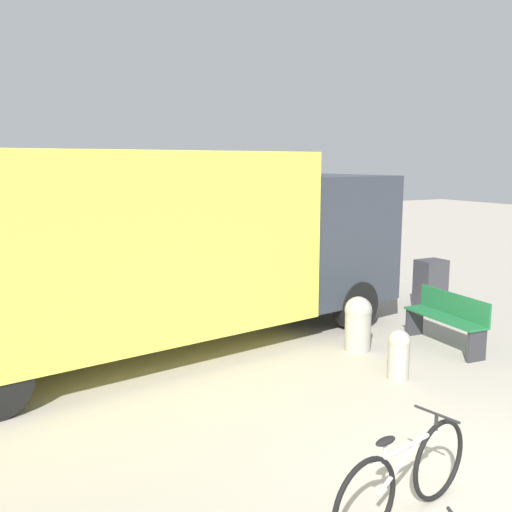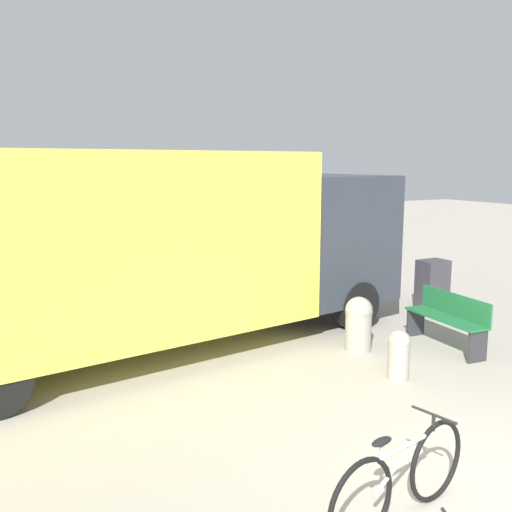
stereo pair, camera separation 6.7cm
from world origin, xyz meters
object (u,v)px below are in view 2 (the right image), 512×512
object	(u,v)px
bollard_near_bench	(399,353)
bollard_far_bench	(359,322)
delivery_truck	(156,243)
bicycle_middle	(401,479)
park_bench	(448,318)
utility_box	(432,284)

from	to	relation	value
bollard_near_bench	bollard_far_bench	xyz separation A→B (m)	(0.26, 1.23, 0.09)
delivery_truck	bicycle_middle	world-z (taller)	delivery_truck
delivery_truck	bicycle_middle	size ratio (longest dim) A/B	5.16
park_bench	bollard_far_bench	bearing A→B (deg)	72.38
bollard_near_bench	bollard_far_bench	size ratio (longest dim) A/B	0.80
delivery_truck	park_bench	xyz separation A→B (m)	(4.16, -2.04, -1.22)
delivery_truck	bollard_near_bench	xyz separation A→B (m)	(2.54, -2.71, -1.34)
bollard_far_bench	utility_box	world-z (taller)	utility_box
park_bench	utility_box	world-z (taller)	utility_box
delivery_truck	utility_box	size ratio (longest dim) A/B	8.90
delivery_truck	bollard_near_bench	bearing A→B (deg)	-55.64
delivery_truck	bollard_near_bench	world-z (taller)	delivery_truck
delivery_truck	utility_box	xyz separation A→B (m)	(5.75, -0.06, -1.21)
bollard_far_bench	utility_box	bearing A→B (deg)	25.73
park_bench	bicycle_middle	xyz separation A→B (m)	(-3.76, -3.13, -0.10)
bicycle_middle	bollard_near_bench	size ratio (longest dim) A/B	2.48
bicycle_middle	bollard_near_bench	distance (m)	3.25
bollard_near_bench	bollard_far_bench	distance (m)	1.26
bollard_far_bench	bollard_near_bench	bearing A→B (deg)	-101.75
bicycle_middle	bollard_near_bench	xyz separation A→B (m)	(2.14, 2.45, -0.02)
delivery_truck	bollard_far_bench	size ratio (longest dim) A/B	10.21
delivery_truck	bollard_far_bench	distance (m)	3.40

